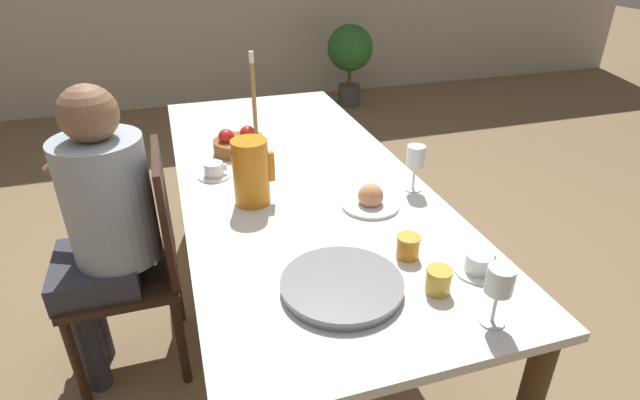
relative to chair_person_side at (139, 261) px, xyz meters
name	(u,v)px	position (x,y,z in m)	size (l,w,h in m)	color
ground_plane	(300,314)	(0.64, 0.06, -0.48)	(20.00, 20.00, 0.00)	#7F6647
dining_table	(297,193)	(0.64, 0.06, 0.16)	(0.91, 2.15, 0.73)	silver
chair_person_side	(139,261)	(0.00, 0.00, 0.00)	(0.42, 0.42, 0.91)	#331E14
person_seated	(102,219)	(-0.09, -0.02, 0.21)	(0.39, 0.41, 1.17)	#33333D
red_pitcher	(251,172)	(0.43, -0.12, 0.37)	(0.15, 0.13, 0.24)	orange
wine_glass_water	(416,158)	(1.03, -0.20, 0.38)	(0.07, 0.07, 0.18)	white
wine_glass_juice	(500,284)	(0.89, -0.91, 0.37)	(0.07, 0.07, 0.16)	white
teacup_near_person	(478,265)	(0.97, -0.72, 0.27)	(0.13, 0.13, 0.06)	silver
teacup_across	(214,171)	(0.33, 0.13, 0.27)	(0.13, 0.13, 0.06)	silver
serving_tray	(342,285)	(0.57, -0.68, 0.26)	(0.33, 0.33, 0.03)	gray
bread_plate	(370,200)	(0.82, -0.28, 0.28)	(0.20, 0.20, 0.09)	silver
jam_jar_amber	(439,280)	(0.82, -0.77, 0.29)	(0.07, 0.07, 0.07)	gold
jam_jar_red	(408,246)	(0.81, -0.60, 0.29)	(0.07, 0.07, 0.07)	#C67A1E
fruit_bowl	(238,144)	(0.46, 0.35, 0.29)	(0.21, 0.21, 0.11)	brown
candlestick_tall	(254,104)	(0.57, 0.51, 0.41)	(0.06, 0.06, 0.40)	olive
potted_plant	(350,53)	(1.96, 2.98, 0.04)	(0.45, 0.45, 0.80)	#4C4742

